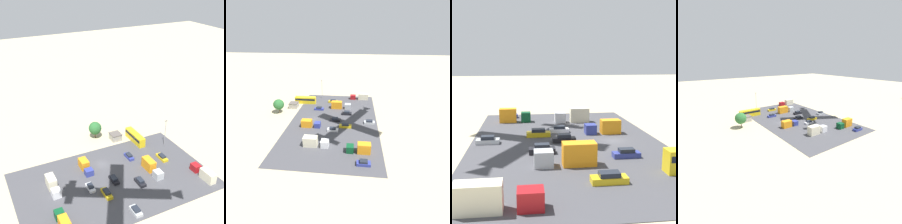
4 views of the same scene
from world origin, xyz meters
The scene contains 15 objects.
ground_plane centered at (0.00, 0.00, 0.00)m, with size 400.00×400.00×0.00m, color tan.
parking_lot_surface centered at (0.00, 9.11, 0.04)m, with size 58.85×35.62×0.08m.
parked_car_0 centered at (0.91, 23.75, 0.69)m, with size 1.99×4.25×1.47m.
parked_car_1 centered at (-6.27, 14.11, 0.77)m, with size 1.86×4.38×1.65m.
parked_car_2 centered at (-19.59, 6.24, 0.70)m, with size 1.88×4.77×1.48m.
parked_car_3 centered at (25.08, 20.68, 0.74)m, with size 1.86×4.01×1.59m.
parked_car_4 centered at (4.86, 14.20, 0.76)m, with size 1.78×4.79×1.63m.
parked_car_5 centered at (7.94, 9.64, 0.67)m, with size 1.78×4.14×1.41m.
parked_car_6 centered at (-9.98, 0.78, 0.69)m, with size 1.73×4.38×1.47m.
parked_car_7 centered at (0.17, 9.57, 0.72)m, with size 1.79×4.34×1.55m.
parked_truck_0 centered at (-12.55, 10.42, 1.67)m, with size 2.46×9.20×3.48m.
parked_truck_1 centered at (-25.32, 20.30, 1.57)m, with size 2.30×9.43×3.25m.
parked_truck_2 centered at (5.73, 0.27, 1.41)m, with size 2.49×7.38×2.90m.
parked_truck_3 centered at (17.80, 4.88, 1.67)m, with size 2.48×8.33×3.47m.
parked_truck_4 centered at (19.61, 19.70, 1.63)m, with size 2.37×7.50×3.39m.
Camera 3 is at (-56.35, 16.78, 16.20)m, focal length 50.00 mm.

